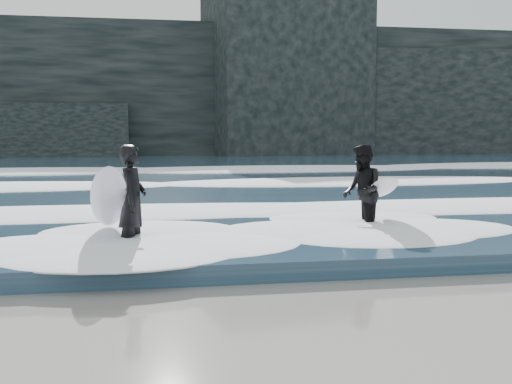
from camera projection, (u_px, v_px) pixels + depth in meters
ground at (396, 357)px, 5.98m from camera, size 120.00×120.00×0.00m
sea at (183, 168)px, 34.36m from camera, size 90.00×52.00×0.30m
headland at (168, 94)px, 50.55m from camera, size 70.00×9.00×10.00m
foam_near at (242, 205)px, 14.75m from camera, size 60.00×3.20×0.20m
foam_mid at (209, 181)px, 21.60m from camera, size 60.00×4.00×0.24m
foam_far at (189, 166)px, 30.41m from camera, size 60.00×4.80×0.30m
surfer_left at (128, 200)px, 10.77m from camera, size 1.07×2.01×1.88m
surfer_right at (364, 191)px, 12.51m from camera, size 1.29×1.93×1.85m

